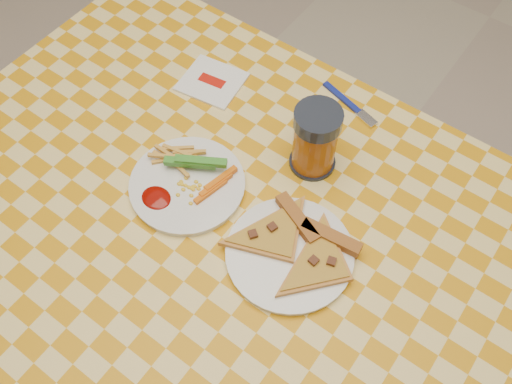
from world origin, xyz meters
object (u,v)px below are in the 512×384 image
(table, at_px, (235,242))
(plate_right, at_px, (290,255))
(plate_left, at_px, (187,185))
(drink_glass, at_px, (315,140))

(table, xyz_separation_m, plate_right, (0.12, 0.01, 0.08))
(table, distance_m, plate_right, 0.14)
(plate_left, bearing_deg, drink_glass, 49.44)
(table, distance_m, plate_left, 0.14)
(plate_left, relative_size, plate_right, 0.97)
(drink_glass, bearing_deg, plate_right, -68.03)
(table, relative_size, plate_left, 5.98)
(plate_right, bearing_deg, plate_left, 178.49)
(plate_left, height_order, plate_right, same)
(drink_glass, bearing_deg, table, -101.89)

